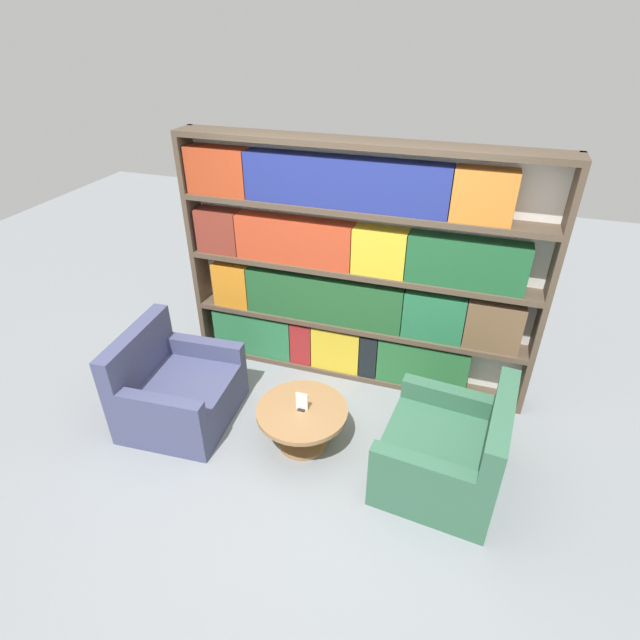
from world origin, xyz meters
TOP-DOWN VIEW (x-y plane):
  - ground_plane at (0.00, 0.00)m, footprint 14.00×14.00m
  - bookshelf at (-0.06, 1.44)m, footprint 3.27×0.30m
  - armchair_left at (-1.32, 0.31)m, footprint 0.92×1.00m
  - armchair_right at (1.03, 0.31)m, footprint 0.95×1.03m
  - coffee_table at (-0.14, 0.33)m, footprint 0.75×0.75m
  - table_sign at (-0.14, 0.33)m, footprint 0.10×0.06m

SIDE VIEW (x-z plane):
  - ground_plane at x=0.00m, z-range 0.00..0.00m
  - coffee_table at x=-0.14m, z-range 0.08..0.47m
  - armchair_left at x=-1.32m, z-range -0.15..0.71m
  - armchair_right at x=1.03m, z-range -0.15..0.71m
  - table_sign at x=-0.14m, z-range 0.37..0.53m
  - bookshelf at x=-0.06m, z-range -0.03..2.25m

